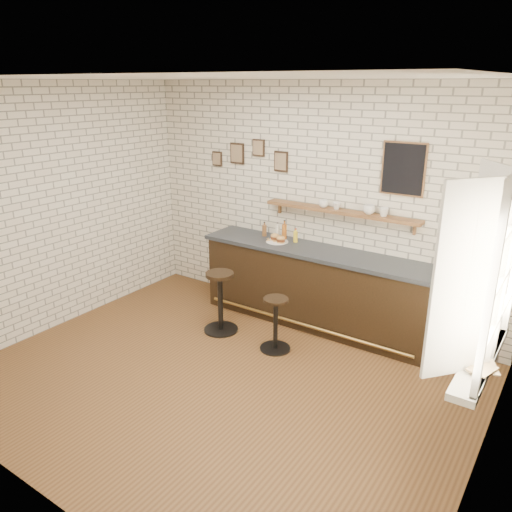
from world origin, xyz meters
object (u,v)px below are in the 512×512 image
object	(u,v)px
ciabatta_sandwich	(278,238)
shelf_cup_c	(369,210)
book_lower	(472,366)
book_upper	(472,365)
shelf_cup_a	(323,204)
bitters_bottle_white	(277,232)
bar_stool_left	(220,300)
sandwich_plate	(277,241)
condiment_bottle_yellow	(296,236)
bar_stool_right	(276,322)
bar_counter	(316,287)
bitters_bottle_amber	(284,232)
shelf_cup_b	(337,206)
bitters_bottle_brown	(264,230)
shelf_cup_d	(384,212)

from	to	relation	value
ciabatta_sandwich	shelf_cup_c	xyz separation A→B (m)	(1.12, 0.21, 0.49)
book_lower	book_upper	world-z (taller)	book_upper
book_upper	shelf_cup_a	bearing A→B (deg)	157.38
bitters_bottle_white	bar_stool_left	world-z (taller)	bitters_bottle_white
shelf_cup_a	shelf_cup_c	xyz separation A→B (m)	(0.59, 0.00, 0.01)
sandwich_plate	condiment_bottle_yellow	size ratio (longest dim) A/B	1.55
bar_stool_right	book_upper	world-z (taller)	book_upper
ciabatta_sandwich	book_upper	xyz separation A→B (m)	(2.73, -1.63, -0.10)
book_lower	bar_counter	bearing A→B (deg)	119.90
bitters_bottle_white	book_upper	bearing A→B (deg)	-31.96
ciabatta_sandwich	shelf_cup_a	world-z (taller)	shelf_cup_a
bitters_bottle_amber	ciabatta_sandwich	bearing A→B (deg)	-96.78
shelf_cup_a	book_upper	world-z (taller)	shelf_cup_a
shelf_cup_b	shelf_cup_a	bearing A→B (deg)	111.46
bar_stool_right	shelf_cup_c	xyz separation A→B (m)	(0.62, 1.04, 1.21)
bitters_bottle_brown	book_upper	distance (m)	3.51
shelf_cup_d	sandwich_plate	bearing A→B (deg)	157.86
book_lower	book_upper	distance (m)	0.03
bitters_bottle_white	bar_stool_left	distance (m)	1.19
bar_stool_left	shelf_cup_a	xyz separation A→B (m)	(0.84, 1.03, 1.13)
bitters_bottle_amber	shelf_cup_b	world-z (taller)	shelf_cup_b
bitters_bottle_brown	shelf_cup_a	xyz separation A→B (m)	(0.82, 0.08, 0.46)
shelf_cup_a	shelf_cup_d	xyz separation A→B (m)	(0.78, 0.00, 0.00)
bar_stool_left	book_lower	xyz separation A→B (m)	(3.05, -0.79, 0.52)
bitters_bottle_white	shelf_cup_d	bearing A→B (deg)	3.14
bitters_bottle_white	shelf_cup_a	bearing A→B (deg)	7.08
shelf_cup_b	book_upper	distance (m)	2.80
shelf_cup_c	book_upper	world-z (taller)	shelf_cup_c
ciabatta_sandwich	bitters_bottle_amber	bearing A→B (deg)	83.22
shelf_cup_a	shelf_cup_d	world-z (taller)	shelf_cup_d
condiment_bottle_yellow	book_upper	xyz separation A→B (m)	(2.55, -1.76, -0.13)
bitters_bottle_white	shelf_cup_b	xyz separation A→B (m)	(0.79, 0.08, 0.45)
bitters_bottle_amber	condiment_bottle_yellow	size ratio (longest dim) A/B	1.47
sandwich_plate	bitters_bottle_white	world-z (taller)	bitters_bottle_white
shelf_cup_a	sandwich_plate	bearing A→B (deg)	176.43
shelf_cup_d	bitters_bottle_brown	bearing A→B (deg)	151.58
ciabatta_sandwich	book_lower	distance (m)	3.17
condiment_bottle_yellow	ciabatta_sandwich	bearing A→B (deg)	-144.51
condiment_bottle_yellow	shelf_cup_b	xyz separation A→B (m)	(0.52, 0.08, 0.46)
ciabatta_sandwich	bitters_bottle_white	bearing A→B (deg)	124.51
bar_counter	bar_stool_right	size ratio (longest dim) A/B	4.78
bitters_bottle_brown	shelf_cup_d	bearing A→B (deg)	2.74
sandwich_plate	ciabatta_sandwich	world-z (taller)	ciabatta_sandwich
bitters_bottle_brown	shelf_cup_c	distance (m)	1.49
bitters_bottle_amber	bitters_bottle_white	bearing A→B (deg)	180.00
bar_stool_left	book_upper	world-z (taller)	book_upper
bitters_bottle_white	book_upper	world-z (taller)	bitters_bottle_white
bar_stool_right	shelf_cup_b	bearing A→B (deg)	78.92
condiment_bottle_yellow	bar_stool_left	world-z (taller)	condiment_bottle_yellow
bitters_bottle_brown	bitters_bottle_amber	size ratio (longest dim) A/B	0.73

